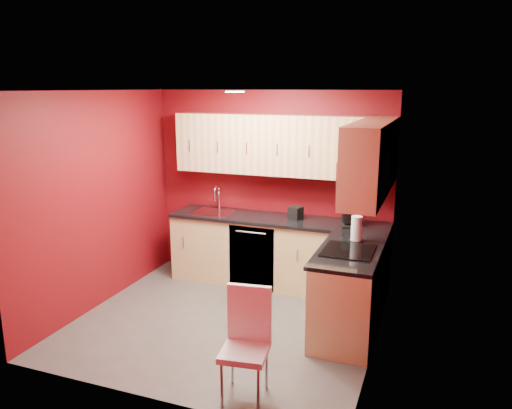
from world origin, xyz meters
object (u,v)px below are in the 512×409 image
Objects in this scene: microwave at (363,179)px; paper_towel at (357,229)px; coffee_maker at (351,214)px; dining_chair at (245,346)px; napkin_holder at (296,213)px; sink at (214,209)px.

paper_towel is at bearing 104.98° from microwave.
dining_chair is at bearing -112.99° from coffee_maker.
napkin_holder is 1.09m from paper_towel.
napkin_holder is 0.57× the size of paper_towel.
coffee_maker is at bearing -8.37° from napkin_holder.
sink is at bearing 164.96° from coffee_maker.
coffee_maker is (1.83, -0.08, 0.13)m from sink.
microwave is 1.97m from dining_chair.
paper_towel is at bearing -36.90° from napkin_holder.
coffee_maker is at bearing -2.61° from sink.
dining_chair is (-0.59, -1.77, -0.58)m from paper_towel.
microwave is at bearing -75.02° from paper_towel.
microwave is at bearing -25.60° from sink.
dining_chair is (-0.43, -2.32, -0.61)m from coffee_maker.
sink is at bearing -178.96° from napkin_holder.
napkin_holder is (1.13, 0.02, 0.04)m from sink.
paper_towel is at bearing -17.57° from sink.
dining_chair is at bearing -83.55° from napkin_holder.
paper_towel is (1.99, -0.63, 0.10)m from sink.
napkin_holder is (-0.97, 1.02, -0.67)m from microwave.
napkin_holder is at bearing 133.40° from microwave.
microwave is 2.76× the size of paper_towel.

